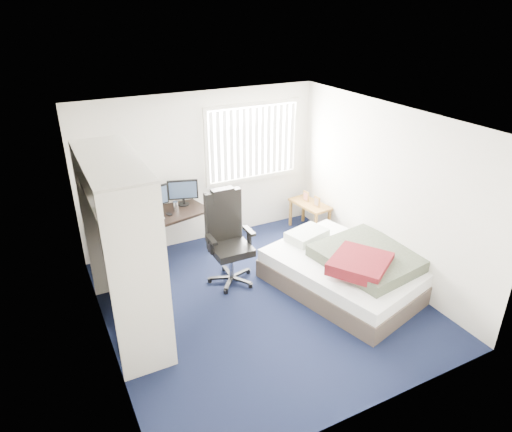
{
  "coord_description": "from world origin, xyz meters",
  "views": [
    {
      "loc": [
        -2.41,
        -4.55,
        3.75
      ],
      "look_at": [
        0.12,
        0.4,
        1.1
      ],
      "focal_mm": 32.0,
      "sensor_mm": 36.0,
      "label": 1
    }
  ],
  "objects": [
    {
      "name": "window_assembly",
      "position": [
        0.9,
        2.04,
        1.6
      ],
      "size": [
        1.72,
        0.09,
        1.32
      ],
      "color": "white",
      "rests_on": "ground"
    },
    {
      "name": "ground",
      "position": [
        0.0,
        0.0,
        0.0
      ],
      "size": [
        4.2,
        4.2,
        0.0
      ],
      "primitive_type": "plane",
      "color": "black",
      "rests_on": "ground"
    },
    {
      "name": "desk",
      "position": [
        -0.91,
        1.75,
        0.79
      ],
      "size": [
        1.68,
        1.06,
        1.23
      ],
      "color": "black",
      "rests_on": "ground"
    },
    {
      "name": "room_shell",
      "position": [
        0.0,
        0.0,
        1.51
      ],
      "size": [
        4.2,
        4.2,
        4.2
      ],
      "color": "silver",
      "rests_on": "ground"
    },
    {
      "name": "closet",
      "position": [
        -1.67,
        0.27,
        1.35
      ],
      "size": [
        0.64,
        1.84,
        2.22
      ],
      "color": "beige",
      "rests_on": "ground"
    },
    {
      "name": "bed",
      "position": [
        1.27,
        -0.24,
        0.29
      ],
      "size": [
        2.06,
        2.43,
        0.69
      ],
      "color": "#443831",
      "rests_on": "ground"
    },
    {
      "name": "nightstand",
      "position": [
        1.75,
        1.51,
        0.46
      ],
      "size": [
        0.48,
        0.81,
        0.71
      ],
      "color": "brown",
      "rests_on": "ground"
    },
    {
      "name": "office_chair",
      "position": [
        -0.16,
        0.73,
        0.53
      ],
      "size": [
        0.66,
        0.65,
        1.37
      ],
      "color": "black",
      "rests_on": "ground"
    },
    {
      "name": "pine_box",
      "position": [
        -1.65,
        -0.09,
        0.14
      ],
      "size": [
        0.46,
        0.41,
        0.28
      ],
      "primitive_type": "cube",
      "rotation": [
        0.0,
        0.0,
        0.42
      ],
      "color": "tan",
      "rests_on": "ground"
    },
    {
      "name": "footstool",
      "position": [
        0.22,
        1.56,
        0.18
      ],
      "size": [
        0.34,
        0.3,
        0.23
      ],
      "color": "white",
      "rests_on": "ground"
    }
  ]
}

